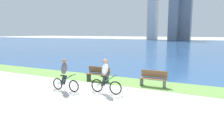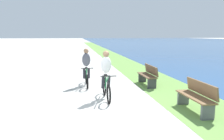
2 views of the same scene
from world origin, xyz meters
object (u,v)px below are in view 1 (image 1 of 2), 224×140
object	(u,v)px
cyclist_trailing	(65,75)
bench_near_path	(153,79)
cyclist_lead	(105,77)
bench_far_along_path	(98,74)

from	to	relation	value
cyclist_trailing	bench_near_path	distance (m)	4.82
cyclist_lead	bench_far_along_path	xyz separation A→B (m)	(-1.75, 2.17, -0.39)
cyclist_trailing	bench_near_path	xyz separation A→B (m)	(3.75, 3.01, -0.38)
cyclist_trailing	bench_near_path	bearing A→B (deg)	38.73
cyclist_lead	bench_near_path	distance (m)	2.98
bench_near_path	bench_far_along_path	size ratio (longest dim) A/B	1.00
cyclist_lead	bench_far_along_path	world-z (taller)	cyclist_lead
bench_near_path	cyclist_trailing	bearing A→B (deg)	-141.27
bench_near_path	bench_far_along_path	bearing A→B (deg)	-175.49
bench_near_path	bench_far_along_path	distance (m)	3.44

